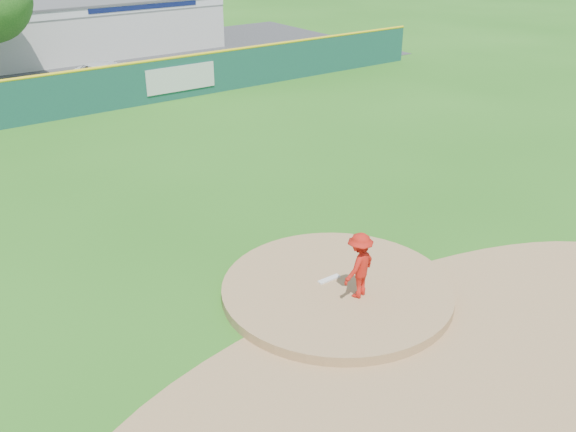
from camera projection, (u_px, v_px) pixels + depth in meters
ground at (337, 294)px, 15.36m from camera, size 120.00×120.00×0.00m
pitchers_mound at (337, 294)px, 15.36m from camera, size 5.50×5.50×0.50m
pitching_rubber at (329, 279)px, 15.46m from camera, size 0.60×0.15×0.04m
infield_dirt_arc at (430, 358)px, 13.16m from camera, size 15.40×15.40×0.01m
parking_lot at (21, 77)px, 35.10m from camera, size 44.00×16.00×0.02m
pitcher at (359, 265)px, 14.52m from camera, size 1.15×0.86×1.59m
van at (111, 75)px, 32.62m from camera, size 5.45×3.44×1.40m
pool_building_grp at (91, 24)px, 41.21m from camera, size 15.20×8.20×3.31m
fence_banners at (13, 104)px, 26.64m from camera, size 19.16×0.04×1.20m
outfield_fence at (75, 92)px, 28.05m from camera, size 40.00×0.14×2.07m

